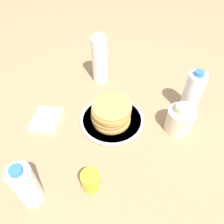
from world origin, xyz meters
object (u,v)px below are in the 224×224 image
(juice_glass, at_px, (91,180))
(water_bottle_far, at_px, (100,60))
(plate, at_px, (112,119))
(pancake_stack, at_px, (111,112))
(water_bottle_near, at_px, (26,186))
(cream_jug, at_px, (180,119))
(water_bottle_mid, at_px, (192,93))

(juice_glass, xyz_separation_m, water_bottle_far, (0.25, -0.52, 0.08))
(water_bottle_far, bearing_deg, plate, 128.79)
(pancake_stack, bearing_deg, plate, -136.67)
(plate, height_order, pancake_stack, pancake_stack)
(pancake_stack, distance_m, water_bottle_near, 0.42)
(juice_glass, height_order, water_bottle_near, water_bottle_near)
(pancake_stack, height_order, juice_glass, pancake_stack)
(juice_glass, distance_m, water_bottle_far, 0.59)
(plate, bearing_deg, water_bottle_far, -51.21)
(pancake_stack, height_order, cream_jug, cream_jug)
(water_bottle_near, height_order, water_bottle_mid, water_bottle_mid)
(juice_glass, relative_size, water_bottle_mid, 0.33)
(pancake_stack, distance_m, water_bottle_far, 0.30)
(water_bottle_mid, bearing_deg, juice_glass, 68.37)
(water_bottle_near, bearing_deg, water_bottle_mid, -119.01)
(water_bottle_near, height_order, water_bottle_far, water_bottle_far)
(pancake_stack, bearing_deg, juice_glass, 104.10)
(pancake_stack, bearing_deg, cream_jug, -161.53)
(plate, bearing_deg, juice_glass, 103.47)
(water_bottle_mid, distance_m, water_bottle_far, 0.46)
(cream_jug, relative_size, water_bottle_mid, 0.62)
(plate, xyz_separation_m, water_bottle_far, (0.18, -0.23, 0.11))
(juice_glass, xyz_separation_m, cream_jug, (-0.19, -0.38, 0.02))
(water_bottle_mid, bearing_deg, plate, 38.39)
(water_bottle_far, bearing_deg, juice_glass, 115.96)
(plate, distance_m, cream_jug, 0.28)
(water_bottle_mid, height_order, water_bottle_far, water_bottle_far)
(pancake_stack, xyz_separation_m, water_bottle_mid, (-0.27, -0.22, 0.05))
(pancake_stack, relative_size, water_bottle_far, 0.70)
(cream_jug, xyz_separation_m, water_bottle_near, (0.34, 0.50, 0.03))
(juice_glass, distance_m, water_bottle_mid, 0.55)
(plate, relative_size, water_bottle_near, 1.44)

